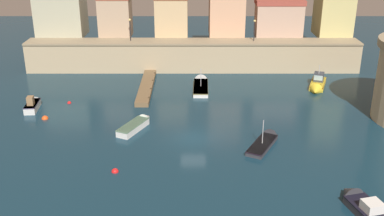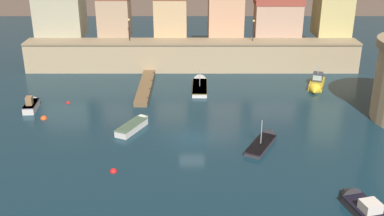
{
  "view_description": "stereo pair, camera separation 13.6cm",
  "coord_description": "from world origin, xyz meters",
  "px_view_note": "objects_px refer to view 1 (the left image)",
  "views": [
    {
      "loc": [
        -0.12,
        -41.44,
        20.11
      ],
      "look_at": [
        0.0,
        5.64,
        0.92
      ],
      "focal_mm": 43.67,
      "sensor_mm": 36.0,
      "label": 1
    },
    {
      "loc": [
        0.01,
        -41.44,
        20.11
      ],
      "look_at": [
        0.0,
        5.64,
        0.92
      ],
      "focal_mm": 43.67,
      "sensor_mm": 36.0,
      "label": 2
    }
  ],
  "objects_px": {
    "moored_boat_1": "(316,85)",
    "moored_boat_6": "(364,207)",
    "quay_lamp_1": "(253,27)",
    "mooring_buoy_0": "(44,119)",
    "moored_boat_3": "(200,84)",
    "quay_lamp_0": "(129,26)",
    "moored_boat_5": "(265,140)",
    "mooring_buoy_1": "(68,103)",
    "mooring_buoy_2": "(114,172)",
    "moored_boat_2": "(136,124)",
    "moored_boat_0": "(32,104)"
  },
  "relations": [
    {
      "from": "moored_boat_2",
      "to": "moored_boat_6",
      "type": "relative_size",
      "value": 0.8
    },
    {
      "from": "moored_boat_1",
      "to": "moored_boat_6",
      "type": "relative_size",
      "value": 0.88
    },
    {
      "from": "moored_boat_0",
      "to": "mooring_buoy_2",
      "type": "xyz_separation_m",
      "value": [
        11.47,
        -14.33,
        -0.53
      ]
    },
    {
      "from": "moored_boat_1",
      "to": "quay_lamp_1",
      "type": "bearing_deg",
      "value": -117.04
    },
    {
      "from": "moored_boat_0",
      "to": "mooring_buoy_2",
      "type": "relative_size",
      "value": 6.94
    },
    {
      "from": "quay_lamp_1",
      "to": "mooring_buoy_1",
      "type": "height_order",
      "value": "quay_lamp_1"
    },
    {
      "from": "quay_lamp_0",
      "to": "moored_boat_1",
      "type": "relative_size",
      "value": 0.51
    },
    {
      "from": "moored_boat_3",
      "to": "mooring_buoy_2",
      "type": "height_order",
      "value": "moored_boat_3"
    },
    {
      "from": "mooring_buoy_0",
      "to": "mooring_buoy_1",
      "type": "xyz_separation_m",
      "value": [
        1.5,
        4.61,
        0.0
      ]
    },
    {
      "from": "quay_lamp_0",
      "to": "moored_boat_2",
      "type": "relative_size",
      "value": 0.57
    },
    {
      "from": "quay_lamp_0",
      "to": "moored_boat_2",
      "type": "distance_m",
      "value": 20.89
    },
    {
      "from": "moored_boat_5",
      "to": "mooring_buoy_0",
      "type": "xyz_separation_m",
      "value": [
        -23.11,
        5.66,
        -0.25
      ]
    },
    {
      "from": "quay_lamp_0",
      "to": "mooring_buoy_0",
      "type": "height_order",
      "value": "quay_lamp_0"
    },
    {
      "from": "moored_boat_1",
      "to": "moored_boat_5",
      "type": "height_order",
      "value": "moored_boat_1"
    },
    {
      "from": "moored_boat_6",
      "to": "mooring_buoy_2",
      "type": "distance_m",
      "value": 20.21
    },
    {
      "from": "quay_lamp_0",
      "to": "moored_boat_5",
      "type": "xyz_separation_m",
      "value": [
        15.76,
        -23.19,
        -6.1
      ]
    },
    {
      "from": "quay_lamp_0",
      "to": "moored_boat_1",
      "type": "bearing_deg",
      "value": -17.61
    },
    {
      "from": "moored_boat_5",
      "to": "mooring_buoy_0",
      "type": "bearing_deg",
      "value": 103.53
    },
    {
      "from": "moored_boat_0",
      "to": "moored_boat_1",
      "type": "height_order",
      "value": "moored_boat_1"
    },
    {
      "from": "moored_boat_0",
      "to": "moored_boat_6",
      "type": "distance_m",
      "value": 36.86
    },
    {
      "from": "moored_boat_6",
      "to": "moored_boat_1",
      "type": "bearing_deg",
      "value": -21.65
    },
    {
      "from": "quay_lamp_0",
      "to": "moored_boat_5",
      "type": "relative_size",
      "value": 0.5
    },
    {
      "from": "moored_boat_1",
      "to": "moored_boat_5",
      "type": "bearing_deg",
      "value": -9.82
    },
    {
      "from": "moored_boat_6",
      "to": "mooring_buoy_0",
      "type": "height_order",
      "value": "moored_boat_6"
    },
    {
      "from": "mooring_buoy_0",
      "to": "quay_lamp_1",
      "type": "bearing_deg",
      "value": 35.56
    },
    {
      "from": "quay_lamp_1",
      "to": "moored_boat_6",
      "type": "xyz_separation_m",
      "value": [
        4.1,
        -34.83,
        -5.83
      ]
    },
    {
      "from": "mooring_buoy_0",
      "to": "mooring_buoy_2",
      "type": "relative_size",
      "value": 1.16
    },
    {
      "from": "moored_boat_2",
      "to": "mooring_buoy_1",
      "type": "distance_m",
      "value": 11.13
    },
    {
      "from": "quay_lamp_1",
      "to": "moored_boat_3",
      "type": "height_order",
      "value": "quay_lamp_1"
    },
    {
      "from": "moored_boat_2",
      "to": "moored_boat_3",
      "type": "relative_size",
      "value": 0.75
    },
    {
      "from": "moored_boat_1",
      "to": "mooring_buoy_2",
      "type": "height_order",
      "value": "moored_boat_1"
    },
    {
      "from": "moored_boat_1",
      "to": "mooring_buoy_1",
      "type": "height_order",
      "value": "moored_boat_1"
    },
    {
      "from": "moored_boat_1",
      "to": "mooring_buoy_1",
      "type": "xyz_separation_m",
      "value": [
        -30.34,
        -5.15,
        -0.47
      ]
    },
    {
      "from": "moored_boat_0",
      "to": "mooring_buoy_1",
      "type": "bearing_deg",
      "value": -70.72
    },
    {
      "from": "moored_boat_5",
      "to": "mooring_buoy_2",
      "type": "distance_m",
      "value": 14.93
    },
    {
      "from": "quay_lamp_1",
      "to": "mooring_buoy_2",
      "type": "bearing_deg",
      "value": -117.77
    },
    {
      "from": "mooring_buoy_2",
      "to": "mooring_buoy_0",
      "type": "bearing_deg",
      "value": 129.35
    },
    {
      "from": "moored_boat_3",
      "to": "quay_lamp_0",
      "type": "bearing_deg",
      "value": 55.41
    },
    {
      "from": "moored_boat_3",
      "to": "mooring_buoy_0",
      "type": "xyz_separation_m",
      "value": [
        -17.04,
        -10.53,
        -0.29
      ]
    },
    {
      "from": "moored_boat_3",
      "to": "mooring_buoy_0",
      "type": "distance_m",
      "value": 20.03
    },
    {
      "from": "quay_lamp_1",
      "to": "moored_boat_6",
      "type": "bearing_deg",
      "value": -83.29
    },
    {
      "from": "moored_boat_1",
      "to": "moored_boat_6",
      "type": "xyz_separation_m",
      "value": [
        -3.22,
        -27.06,
        -0.06
      ]
    },
    {
      "from": "quay_lamp_0",
      "to": "moored_boat_0",
      "type": "xyz_separation_m",
      "value": [
        -9.51,
        -14.55,
        -5.82
      ]
    },
    {
      "from": "quay_lamp_1",
      "to": "moored_boat_6",
      "type": "relative_size",
      "value": 0.43
    },
    {
      "from": "mooring_buoy_0",
      "to": "mooring_buoy_1",
      "type": "distance_m",
      "value": 4.85
    },
    {
      "from": "moored_boat_3",
      "to": "quay_lamp_1",
      "type": "bearing_deg",
      "value": -45.62
    },
    {
      "from": "mooring_buoy_1",
      "to": "mooring_buoy_2",
      "type": "distance_m",
      "value": 17.78
    },
    {
      "from": "moored_boat_1",
      "to": "moored_boat_6",
      "type": "distance_m",
      "value": 27.25
    },
    {
      "from": "moored_boat_2",
      "to": "moored_boat_3",
      "type": "height_order",
      "value": "moored_boat_3"
    },
    {
      "from": "quay_lamp_0",
      "to": "moored_boat_0",
      "type": "bearing_deg",
      "value": -123.16
    }
  ]
}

